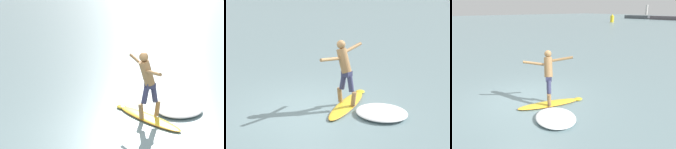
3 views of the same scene
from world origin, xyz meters
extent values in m
plane|color=gray|center=(0.00, 0.00, 0.00)|extent=(200.00, 200.00, 0.00)
cube|color=#4E5358|center=(-35.67, 62.00, 0.52)|extent=(8.48, 4.96, 1.04)
cube|color=#585056|center=(-25.23, 62.00, 0.52)|extent=(10.67, 4.99, 1.04)
cylinder|color=silver|center=(-33.17, 62.00, 2.75)|extent=(0.70, 0.70, 3.06)
ellipsoid|color=yellow|center=(0.89, 0.33, 0.05)|extent=(1.11, 2.30, 0.09)
ellipsoid|color=yellow|center=(1.21, 1.43, 0.05)|extent=(0.35, 0.38, 0.08)
ellipsoid|color=#DB5B2D|center=(0.89, 0.33, 0.05)|extent=(1.12, 2.31, 0.04)
cone|color=black|center=(0.63, -0.56, -0.06)|extent=(0.06, 0.06, 0.14)
cone|color=black|center=(0.81, -0.45, -0.06)|extent=(0.06, 0.06, 0.14)
cone|color=black|center=(0.54, -0.37, -0.06)|extent=(0.06, 0.06, 0.14)
cylinder|color=#9A7145|center=(0.68, 0.46, 0.30)|extent=(0.22, 0.21, 0.43)
cylinder|color=#36385B|center=(0.77, 0.40, 0.74)|extent=(0.27, 0.25, 0.47)
cylinder|color=#9A7145|center=(1.10, 0.19, 0.30)|extent=(0.22, 0.21, 0.43)
cylinder|color=#36385B|center=(1.01, 0.25, 0.74)|extent=(0.27, 0.25, 0.47)
cube|color=#36385B|center=(0.89, 0.33, 1.00)|extent=(0.33, 0.31, 0.16)
cylinder|color=#9A7145|center=(0.80, 0.38, 1.36)|extent=(0.55, 0.49, 0.73)
sphere|color=#9A7145|center=(0.71, 0.44, 1.81)|extent=(0.24, 0.24, 0.24)
cylinder|color=#9A7145|center=(0.47, 0.01, 1.50)|extent=(0.49, 0.65, 0.21)
cylinder|color=#9A7145|center=(1.01, 0.84, 1.62)|extent=(0.47, 0.65, 0.20)
cylinder|color=yellow|center=(-28.19, 39.14, 0.76)|extent=(0.84, 0.84, 1.52)
cone|color=yellow|center=(-28.19, 39.14, 1.74)|extent=(0.59, 0.59, 0.44)
ellipsoid|color=white|center=(1.90, -0.14, 0.08)|extent=(1.70, 1.54, 0.16)
camera|label=1|loc=(-7.60, -4.20, 4.09)|focal=60.00mm
camera|label=2|loc=(1.90, -9.53, 4.36)|focal=60.00mm
camera|label=3|loc=(6.75, -3.70, 3.30)|focal=35.00mm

